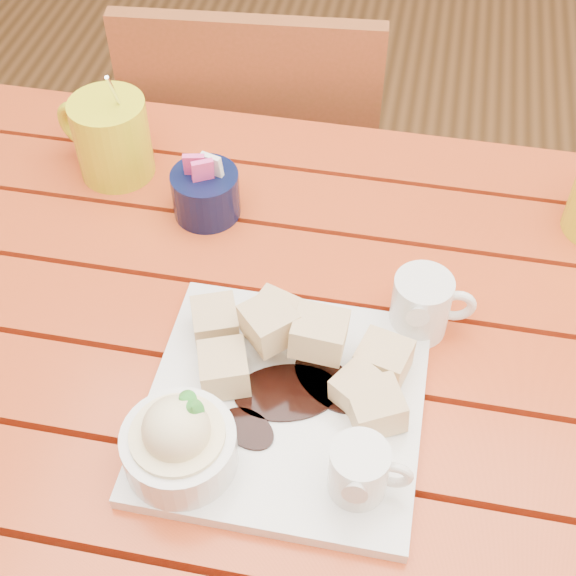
% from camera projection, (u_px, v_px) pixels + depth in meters
% --- Properties ---
extents(table, '(1.20, 0.79, 0.75)m').
position_uv_depth(table, '(291.00, 387.00, 1.00)').
color(table, '#A63415').
rests_on(table, ground).
extents(dessert_plate, '(0.29, 0.29, 0.11)m').
position_uv_depth(dessert_plate, '(263.00, 407.00, 0.81)').
color(dessert_plate, white).
rests_on(dessert_plate, table).
extents(coffee_mug_left, '(0.14, 0.10, 0.17)m').
position_uv_depth(coffee_mug_left, '(110.00, 136.00, 1.06)').
color(coffee_mug_left, yellow).
rests_on(coffee_mug_left, table).
extents(cream_pitcher, '(0.10, 0.08, 0.08)m').
position_uv_depth(cream_pitcher, '(423.00, 305.00, 0.89)').
color(cream_pitcher, white).
rests_on(cream_pitcher, table).
extents(sugar_caddy, '(0.09, 0.09, 0.09)m').
position_uv_depth(sugar_caddy, '(206.00, 193.00, 1.02)').
color(sugar_caddy, black).
rests_on(sugar_caddy, table).
extents(chair_far, '(0.45, 0.45, 0.87)m').
position_uv_depth(chair_far, '(261.00, 175.00, 1.50)').
color(chair_far, brown).
rests_on(chair_far, ground).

